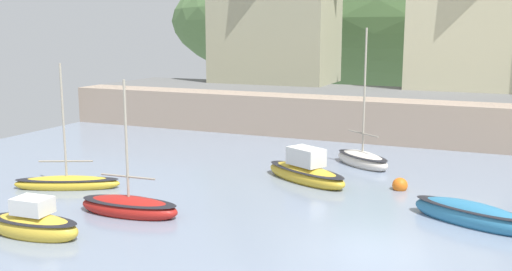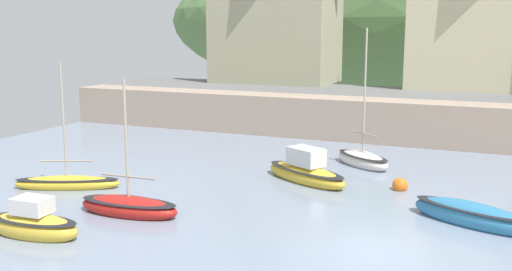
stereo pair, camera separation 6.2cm
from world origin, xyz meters
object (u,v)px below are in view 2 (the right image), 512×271
Objects in this scene: rowboat_small_beached at (363,159)px; mooring_buoy at (400,185)px; waterfront_building_left at (276,11)px; sailboat_blue_trim at (67,182)px; sailboat_nearest_shore at (34,224)px; waterfront_building_centre at (476,15)px; motorboat_with_cabin at (306,172)px; dinghy_open_wooden at (129,206)px; sailboat_white_hull at (471,215)px.

mooring_buoy is (2.36, -3.54, -0.13)m from rowboat_small_beached.
waterfront_building_left is at bearing 162.10° from rowboat_small_beached.
sailboat_blue_trim is 1.59× the size of sailboat_nearest_shore.
motorboat_with_cabin is at bearing -106.27° from waterfront_building_centre.
waterfront_building_left is 21.62m from motorboat_with_cabin.
rowboat_small_beached reaches higher than motorboat_with_cabin.
dinghy_open_wooden is (-9.61, -25.09, -6.99)m from waterfront_building_centre.
motorboat_with_cabin is at bearing -176.57° from mooring_buoy.
motorboat_with_cabin is at bearing 178.99° from sailboat_white_hull.
rowboat_small_beached is (-3.83, -14.63, -6.95)m from waterfront_building_centre.
sailboat_blue_trim is (-4.29, 1.79, -0.03)m from dinghy_open_wooden.
sailboat_nearest_shore is 14.10m from sailboat_white_hull.
sailboat_nearest_shore is at bearing -128.92° from sailboat_white_hull.
motorboat_with_cabin reaches higher than mooring_buoy.
dinghy_open_wooden is at bearing -138.54° from sailboat_white_hull.
sailboat_nearest_shore is at bearing -111.49° from waterfront_building_centre.
waterfront_building_left is at bearing 143.07° from motorboat_with_cabin.
mooring_buoy is at bearing 42.38° from sailboat_nearest_shore.
waterfront_building_centre is 20.37m from motorboat_with_cabin.
waterfront_building_left is 1.57× the size of rowboat_small_beached.
waterfront_building_left reaches higher than waterfront_building_centre.
waterfront_building_centre is 16.65m from rowboat_small_beached.
dinghy_open_wooden is 0.74× the size of rowboat_small_beached.
rowboat_small_beached is (1.55, 3.78, -0.09)m from motorboat_with_cabin.
sailboat_blue_trim is 15.41m from sailboat_white_hull.
waterfront_building_left reaches higher than dinghy_open_wooden.
waterfront_building_left is at bearing 92.63° from sailboat_nearest_shore.
sailboat_blue_trim reaches higher than mooring_buoy.
mooring_buoy is (-2.86, 3.26, -0.11)m from sailboat_white_hull.
mooring_buoy is (12.43, 5.13, -0.06)m from sailboat_blue_trim.
sailboat_nearest_shore reaches higher than mooring_buoy.
waterfront_building_centre is at bearing 65.00° from sailboat_nearest_shore.
waterfront_building_centre is 2.93× the size of sailboat_nearest_shore.
rowboat_small_beached reaches higher than mooring_buoy.
rowboat_small_beached is at bearing -104.65° from waterfront_building_centre.
rowboat_small_beached reaches higher than dinghy_open_wooden.
sailboat_blue_trim is at bearing 154.07° from dinghy_open_wooden.
rowboat_small_beached is at bearing 57.76° from dinghy_open_wooden.
sailboat_nearest_shore is (3.01, -28.05, -7.31)m from waterfront_building_left.
sailboat_white_hull is at bearing -54.21° from waterfront_building_left.
dinghy_open_wooden is at bearing -81.79° from rowboat_small_beached.
dinghy_open_wooden is 11.59m from sailboat_white_hull.
waterfront_building_centre reaches higher than motorboat_with_cabin.
sailboat_blue_trim is at bearing -122.35° from motorboat_with_cabin.
waterfront_building_centre reaches higher than mooring_buoy.
motorboat_with_cabin reaches higher than sailboat_nearest_shore.
dinghy_open_wooden is at bearing -79.93° from waterfront_building_left.
sailboat_nearest_shore is (-5.68, -9.64, -0.04)m from motorboat_with_cabin.
dinghy_open_wooden is at bearing 60.54° from sailboat_nearest_shore.
motorboat_with_cabin is 4.08m from rowboat_small_beached.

